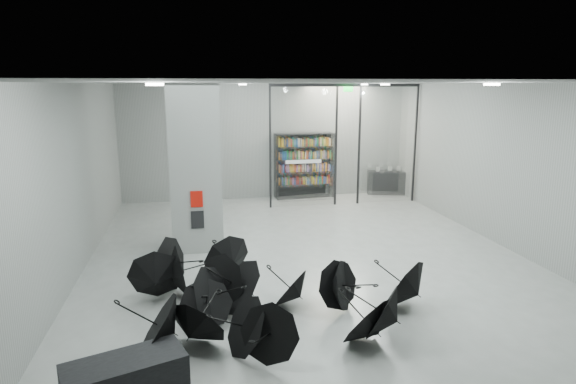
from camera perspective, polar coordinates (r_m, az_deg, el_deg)
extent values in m
plane|color=gray|center=(10.94, 3.09, -8.79)|extent=(14.00, 14.00, 0.00)
cube|color=slate|center=(10.20, 3.36, 12.65)|extent=(10.00, 14.00, 0.02)
cube|color=slate|center=(17.18, -2.56, 5.90)|extent=(10.00, 0.02, 4.00)
cube|color=slate|center=(4.31, 27.79, -16.25)|extent=(10.00, 0.02, 4.00)
cube|color=slate|center=(10.37, -24.64, 0.40)|extent=(0.02, 14.00, 4.00)
cube|color=slate|center=(12.57, 25.90, 2.22)|extent=(0.02, 14.00, 4.00)
cube|color=slate|center=(12.04, -10.81, 2.86)|extent=(1.20, 1.20, 4.00)
cube|color=#A50A07|center=(11.56, -10.65, -0.82)|extent=(0.28, 0.04, 0.38)
cube|color=black|center=(11.68, -10.55, -3.21)|extent=(0.30, 0.03, 0.42)
cube|color=#0CE533|center=(15.96, 7.06, 11.86)|extent=(0.30, 0.06, 0.15)
cube|color=silver|center=(15.90, 1.84, 5.37)|extent=(2.20, 0.02, 3.95)
cube|color=silver|center=(16.78, 11.58, 5.50)|extent=(2.00, 0.02, 3.95)
cube|color=black|center=(15.69, -2.10, 5.27)|extent=(0.06, 0.06, 4.00)
cube|color=black|center=(16.18, 5.65, 5.44)|extent=(0.06, 0.06, 4.00)
cube|color=black|center=(16.43, 8.34, 5.47)|extent=(0.06, 0.06, 4.00)
cube|color=black|center=(17.19, 14.67, 5.51)|extent=(0.06, 0.06, 4.00)
cube|color=black|center=(16.15, 6.85, 12.34)|extent=(5.00, 0.08, 0.10)
cube|color=black|center=(7.10, -18.53, -19.85)|extent=(1.66, 1.13, 0.49)
cube|color=black|center=(18.36, 11.53, 1.13)|extent=(1.53, 0.91, 0.86)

